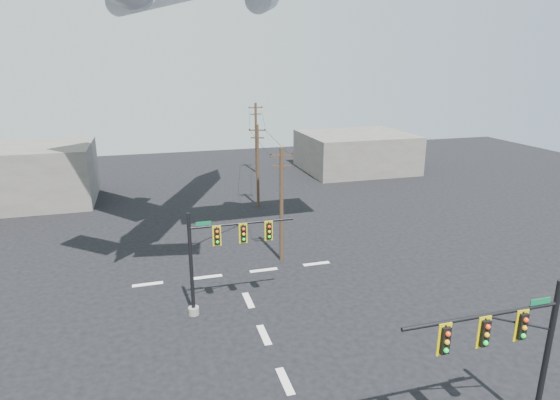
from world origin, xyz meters
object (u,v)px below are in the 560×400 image
object	(u,v)px
signal_mast_near	(514,355)
signal_mast_far	(218,256)
utility_pole_c	(256,137)
utility_pole_a	(281,203)
utility_pole_b	(258,164)

from	to	relation	value
signal_mast_near	signal_mast_far	world-z (taller)	signal_mast_near
signal_mast_near	utility_pole_c	world-z (taller)	utility_pole_c
signal_mast_near	signal_mast_far	xyz separation A→B (m)	(-9.19, 12.75, -0.16)
signal_mast_far	utility_pole_a	bearing A→B (deg)	47.74
signal_mast_near	utility_pole_a	distance (m)	19.27
signal_mast_near	utility_pole_b	xyz separation A→B (m)	(-2.06, 32.64, 0.68)
utility_pole_b	signal_mast_far	bearing A→B (deg)	-92.23
utility_pole_c	signal_mast_near	bearing A→B (deg)	-94.35
signal_mast_far	utility_pole_a	distance (m)	8.39
signal_mast_far	utility_pole_c	distance (m)	36.49
signal_mast_near	utility_pole_c	distance (m)	47.71
signal_mast_near	signal_mast_far	distance (m)	15.72
signal_mast_near	utility_pole_c	size ratio (longest dim) A/B	0.74
signal_mast_far	utility_pole_a	size ratio (longest dim) A/B	0.75
signal_mast_near	utility_pole_c	bearing A→B (deg)	88.43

